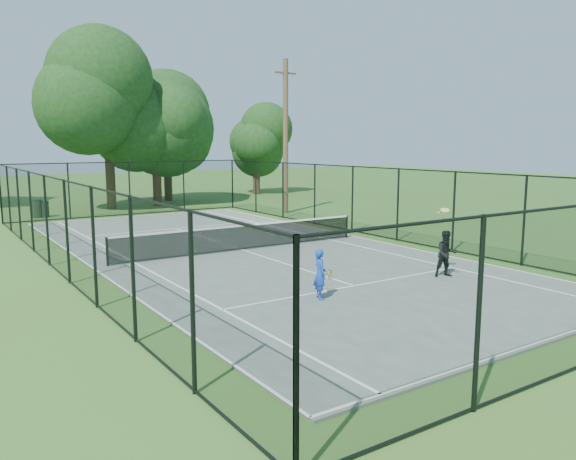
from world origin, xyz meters
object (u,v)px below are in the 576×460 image
utility_pole (286,136)px  player_blue (320,274)px  tennis_net (243,236)px  trash_bin_left (37,208)px  player_black (447,253)px  trash_bin_right (44,209)px

utility_pole → player_blue: size_ratio=6.66×
tennis_net → trash_bin_left: trash_bin_left is taller
player_black → tennis_net: bearing=113.1°
trash_bin_right → player_black: 22.91m
tennis_net → utility_pole: bearing=48.9°
trash_bin_right → player_blue: bearing=-82.9°
player_black → trash_bin_right: bearing=108.5°
player_blue → player_black: size_ratio=0.64×
trash_bin_left → tennis_net: bearing=-72.6°
trash_bin_left → player_blue: (3.00, -21.55, 0.20)m
trash_bin_left → player_black: size_ratio=0.50×
tennis_net → trash_bin_left: bearing=107.4°
trash_bin_right → tennis_net: bearing=-73.8°
trash_bin_left → player_black: 22.98m
trash_bin_left → utility_pole: size_ratio=0.12×
player_blue → tennis_net: bearing=77.1°
player_blue → trash_bin_left: bearing=97.9°
player_black → trash_bin_left: bearing=109.3°
utility_pole → player_black: utility_pole is taller
trash_bin_right → player_black: (7.27, -21.72, 0.31)m
utility_pole → trash_bin_left: bearing=155.6°
tennis_net → player_black: 7.66m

